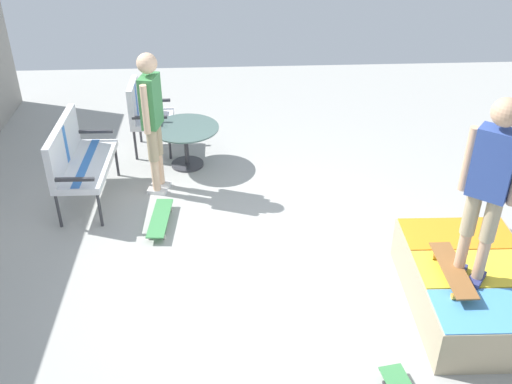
# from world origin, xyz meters

# --- Properties ---
(ground_plane) EXTENTS (12.00, 12.00, 0.10)m
(ground_plane) POSITION_xyz_m (0.00, 0.00, -0.05)
(ground_plane) COLOR #A8A8A3
(skate_ramp) EXTENTS (1.71, 1.78, 0.47)m
(skate_ramp) POSITION_xyz_m (-0.86, -1.86, 0.23)
(skate_ramp) COLOR tan
(skate_ramp) RESTS_ON ground_plane
(patio_bench) EXTENTS (1.26, 0.57, 1.02)m
(patio_bench) POSITION_xyz_m (1.29, 2.26, 0.62)
(patio_bench) COLOR #38383D
(patio_bench) RESTS_ON ground_plane
(patio_chair_near_house) EXTENTS (0.62, 0.55, 1.02)m
(patio_chair_near_house) POSITION_xyz_m (2.58, 1.59, 0.61)
(patio_chair_near_house) COLOR #38383D
(patio_chair_near_house) RESTS_ON ground_plane
(patio_table) EXTENTS (0.90, 0.90, 0.57)m
(patio_table) POSITION_xyz_m (2.11, 1.00, 0.40)
(patio_table) COLOR #38383D
(patio_table) RESTS_ON ground_plane
(person_watching) EXTENTS (0.47, 0.30, 1.79)m
(person_watching) POSITION_xyz_m (1.48, 1.33, 1.06)
(person_watching) COLOR silver
(person_watching) RESTS_ON ground_plane
(person_skater) EXTENTS (0.36, 0.39, 1.74)m
(person_skater) POSITION_xyz_m (-0.98, -1.69, 1.49)
(person_skater) COLOR navy
(person_skater) RESTS_ON skate_ramp
(skateboard_by_bench) EXTENTS (0.81, 0.25, 0.10)m
(skateboard_by_bench) POSITION_xyz_m (0.69, 1.25, 0.08)
(skateboard_by_bench) COLOR #3F8C4C
(skateboard_by_bench) RESTS_ON ground_plane
(skateboard_on_ramp) EXTENTS (0.80, 0.21, 0.10)m
(skateboard_on_ramp) POSITION_xyz_m (-0.98, -1.55, 0.55)
(skateboard_on_ramp) COLOR brown
(skateboard_on_ramp) RESTS_ON skate_ramp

